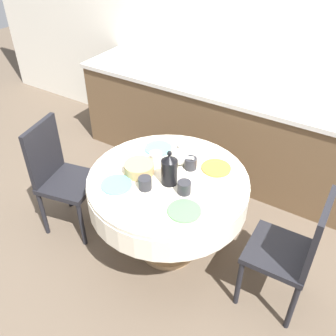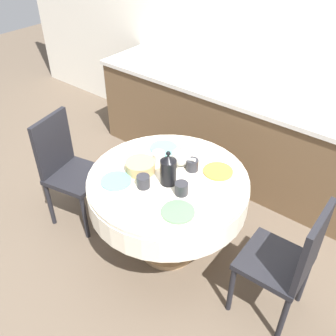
# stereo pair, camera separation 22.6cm
# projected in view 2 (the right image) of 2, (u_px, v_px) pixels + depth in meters

# --- Properties ---
(ground_plane) EXTENTS (12.00, 12.00, 0.00)m
(ground_plane) POSITION_uv_depth(u_px,v_px,m) (168.00, 248.00, 2.98)
(ground_plane) COLOR brown
(wall_back) EXTENTS (7.00, 0.05, 2.60)m
(wall_back) POSITION_uv_depth(u_px,v_px,m) (283.00, 35.00, 3.17)
(wall_back) COLOR silver
(wall_back) RESTS_ON ground_plane
(kitchen_counter) EXTENTS (3.24, 0.64, 0.89)m
(kitchen_counter) POSITION_uv_depth(u_px,v_px,m) (250.00, 137.00, 3.48)
(kitchen_counter) COLOR brown
(kitchen_counter) RESTS_ON ground_plane
(dining_table) EXTENTS (1.12, 1.12, 0.72)m
(dining_table) POSITION_uv_depth(u_px,v_px,m) (168.00, 192.00, 2.63)
(dining_table) COLOR tan
(dining_table) RESTS_ON ground_plane
(chair_left) EXTENTS (0.41, 0.41, 0.94)m
(chair_left) POSITION_uv_depth(u_px,v_px,m) (288.00, 260.00, 2.23)
(chair_left) COLOR black
(chair_left) RESTS_ON ground_plane
(chair_right) EXTENTS (0.48, 0.48, 0.94)m
(chair_right) POSITION_uv_depth(u_px,v_px,m) (67.00, 166.00, 2.99)
(chair_right) COLOR black
(chair_right) RESTS_ON ground_plane
(plate_near_left) EXTENTS (0.21, 0.21, 0.01)m
(plate_near_left) POSITION_uv_depth(u_px,v_px,m) (116.00, 181.00, 2.51)
(plate_near_left) COLOR #60BCB7
(plate_near_left) RESTS_ON dining_table
(cup_near_left) EXTENTS (0.09, 0.09, 0.09)m
(cup_near_left) POSITION_uv_depth(u_px,v_px,m) (143.00, 182.00, 2.44)
(cup_near_left) COLOR #28282D
(cup_near_left) RESTS_ON dining_table
(plate_near_right) EXTENTS (0.21, 0.21, 0.01)m
(plate_near_right) POSITION_uv_depth(u_px,v_px,m) (178.00, 212.00, 2.27)
(plate_near_right) COLOR #5BA85B
(plate_near_right) RESTS_ON dining_table
(cup_near_right) EXTENTS (0.09, 0.09, 0.09)m
(cup_near_right) POSITION_uv_depth(u_px,v_px,m) (181.00, 188.00, 2.39)
(cup_near_right) COLOR #28282D
(cup_near_right) RESTS_ON dining_table
(plate_far_left) EXTENTS (0.21, 0.21, 0.01)m
(plate_far_left) POSITION_uv_depth(u_px,v_px,m) (164.00, 148.00, 2.82)
(plate_far_left) COLOR #60BCB7
(plate_far_left) RESTS_ON dining_table
(cup_far_left) EXTENTS (0.09, 0.09, 0.09)m
(cup_far_left) POSITION_uv_depth(u_px,v_px,m) (158.00, 157.00, 2.66)
(cup_far_left) COLOR white
(cup_far_left) RESTS_ON dining_table
(plate_far_right) EXTENTS (0.21, 0.21, 0.01)m
(plate_far_right) POSITION_uv_depth(u_px,v_px,m) (218.00, 171.00, 2.59)
(plate_far_right) COLOR orange
(plate_far_right) RESTS_ON dining_table
(cup_far_right) EXTENTS (0.09, 0.09, 0.09)m
(cup_far_right) POSITION_uv_depth(u_px,v_px,m) (192.00, 165.00, 2.59)
(cup_far_right) COLOR #28282D
(cup_far_right) RESTS_ON dining_table
(coffee_carafe) EXTENTS (0.11, 0.11, 0.25)m
(coffee_carafe) POSITION_uv_depth(u_px,v_px,m) (168.00, 170.00, 2.44)
(coffee_carafe) COLOR black
(coffee_carafe) RESTS_ON dining_table
(teapot) EXTENTS (0.19, 0.14, 0.18)m
(teapot) POSITION_uv_depth(u_px,v_px,m) (181.00, 156.00, 2.61)
(teapot) COLOR silver
(teapot) RESTS_ON dining_table
(bread_basket) EXTENTS (0.21, 0.21, 0.08)m
(bread_basket) POSITION_uv_depth(u_px,v_px,m) (140.00, 166.00, 2.59)
(bread_basket) COLOR tan
(bread_basket) RESTS_ON dining_table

